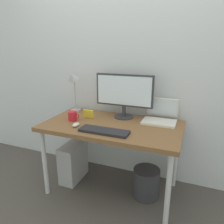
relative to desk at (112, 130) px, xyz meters
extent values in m
plane|color=#4C4742|center=(0.00, 0.00, -0.67)|extent=(6.00, 6.00, 0.00)
cube|color=silver|center=(0.00, 0.42, 0.63)|extent=(4.40, 0.04, 2.60)
cube|color=brown|center=(0.00, 0.00, 0.05)|extent=(1.31, 0.72, 0.04)
cylinder|color=silver|center=(-0.60, -0.30, -0.32)|extent=(0.04, 0.04, 0.70)
cylinder|color=silver|center=(0.60, -0.30, -0.32)|extent=(0.04, 0.04, 0.70)
cylinder|color=silver|center=(-0.60, 0.30, -0.32)|extent=(0.04, 0.04, 0.70)
cylinder|color=silver|center=(0.60, 0.30, -0.32)|extent=(0.04, 0.04, 0.70)
cylinder|color=#333338|center=(0.04, 0.23, 0.07)|extent=(0.20, 0.20, 0.01)
cylinder|color=#333338|center=(0.04, 0.23, 0.13)|extent=(0.04, 0.04, 0.11)
cube|color=#333338|center=(0.04, 0.23, 0.35)|extent=(0.60, 0.03, 0.33)
cube|color=white|center=(0.04, 0.21, 0.35)|extent=(0.56, 0.01, 0.29)
cube|color=silver|center=(0.42, 0.19, 0.08)|extent=(0.32, 0.22, 0.02)
cube|color=silver|center=(0.42, 0.33, 0.19)|extent=(0.32, 0.07, 0.21)
cube|color=white|center=(0.42, 0.32, 0.19)|extent=(0.30, 0.05, 0.18)
cylinder|color=#B2B2B7|center=(-0.56, 0.26, 0.07)|extent=(0.11, 0.11, 0.01)
cylinder|color=#B2B2B7|center=(-0.56, 0.26, 0.26)|extent=(0.02, 0.02, 0.36)
cone|color=#B2B2B7|center=(-0.56, 0.22, 0.47)|extent=(0.11, 0.14, 0.13)
cube|color=#232328|center=(0.01, -0.22, 0.08)|extent=(0.44, 0.14, 0.02)
ellipsoid|color=silver|center=(-0.29, -0.19, 0.08)|extent=(0.06, 0.09, 0.03)
cylinder|color=red|center=(-0.41, -0.05, 0.11)|extent=(0.09, 0.09, 0.09)
torus|color=red|center=(-0.35, -0.05, 0.12)|extent=(0.05, 0.01, 0.05)
cube|color=yellow|center=(-0.29, 0.07, 0.11)|extent=(0.11, 0.03, 0.09)
cube|color=#B2B2B7|center=(-0.48, 0.02, -0.46)|extent=(0.18, 0.36, 0.42)
cylinder|color=#333338|center=(0.36, 0.03, -0.52)|extent=(0.26, 0.26, 0.30)
camera|label=1|loc=(0.71, -1.78, 0.78)|focal=34.11mm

